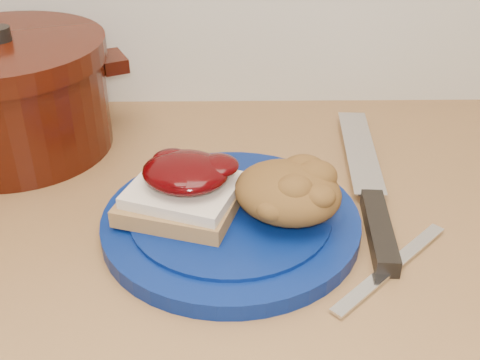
{
  "coord_description": "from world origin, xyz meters",
  "views": [
    {
      "loc": [
        0.05,
        0.95,
        1.29
      ],
      "look_at": [
        0.05,
        1.49,
        0.95
      ],
      "focal_mm": 45.0,
      "sensor_mm": 36.0,
      "label": 1
    }
  ],
  "objects_px": {
    "butter_knife": "(392,267)",
    "dutch_oven": "(12,95)",
    "chef_knife": "(373,205)",
    "plate": "(231,222)"
  },
  "relations": [
    {
      "from": "butter_knife",
      "to": "dutch_oven",
      "type": "relative_size",
      "value": 0.54
    },
    {
      "from": "plate",
      "to": "dutch_oven",
      "type": "xyz_separation_m",
      "value": [
        -0.28,
        0.19,
        0.07
      ]
    },
    {
      "from": "plate",
      "to": "chef_knife",
      "type": "xyz_separation_m",
      "value": [
        0.16,
        0.03,
        0.0
      ]
    },
    {
      "from": "dutch_oven",
      "to": "butter_knife",
      "type": "bearing_deg",
      "value": -30.73
    },
    {
      "from": "dutch_oven",
      "to": "chef_knife",
      "type": "bearing_deg",
      "value": -20.35
    },
    {
      "from": "butter_knife",
      "to": "dutch_oven",
      "type": "bearing_deg",
      "value": 104.76
    },
    {
      "from": "chef_knife",
      "to": "butter_knife",
      "type": "distance_m",
      "value": 0.1
    },
    {
      "from": "butter_knife",
      "to": "dutch_oven",
      "type": "xyz_separation_m",
      "value": [
        -0.44,
        0.26,
        0.07
      ]
    },
    {
      "from": "plate",
      "to": "butter_knife",
      "type": "xyz_separation_m",
      "value": [
        0.16,
        -0.07,
        -0.01
      ]
    },
    {
      "from": "plate",
      "to": "chef_knife",
      "type": "distance_m",
      "value": 0.16
    }
  ]
}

